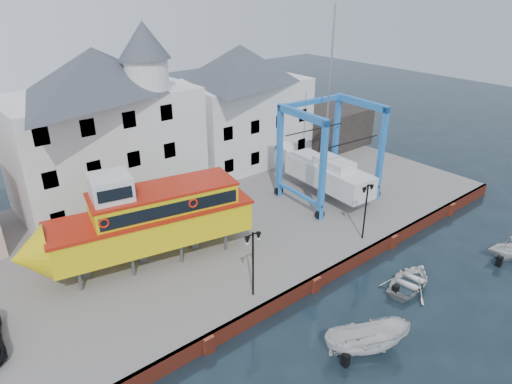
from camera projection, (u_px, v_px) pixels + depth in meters
ground at (315, 291)px, 28.48m from camera, size 140.00×140.00×0.00m
hardstanding at (214, 219)px, 35.95m from camera, size 44.00×22.00×1.00m
quay_wall at (314, 284)px, 28.34m from camera, size 44.00×0.47×1.00m
building_white_main at (105, 125)px, 35.40m from camera, size 14.00×8.30×14.00m
building_white_right at (241, 105)px, 44.11m from camera, size 12.00×8.00×11.20m
shed_dark at (325, 126)px, 50.01m from camera, size 8.00×7.00×4.00m
lamp_post_left at (253, 248)px, 25.24m from camera, size 1.12×0.32×4.20m
lamp_post_right at (367, 198)px, 31.00m from camera, size 1.12×0.32×4.20m
tour_boat at (139, 221)px, 28.44m from camera, size 14.98×6.27×6.35m
travel_lift at (321, 166)px, 38.06m from camera, size 7.47×10.17×15.10m
motorboat_a at (365, 351)px, 23.91m from camera, size 4.85×3.78×1.78m
motorboat_b at (409, 285)px, 28.99m from camera, size 4.67×3.71×0.87m
motorboat_c at (509, 258)px, 31.86m from camera, size 4.45×4.34×1.78m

